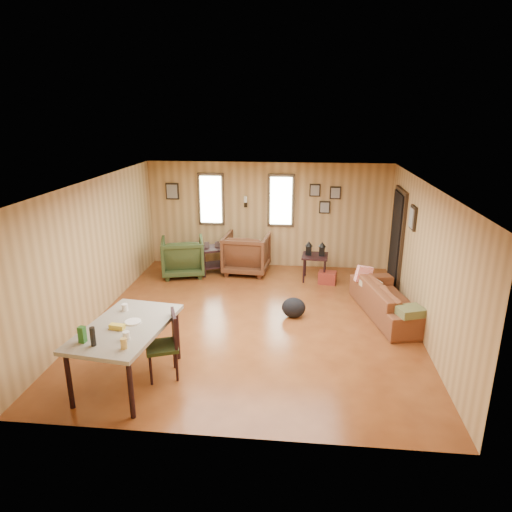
{
  "coord_description": "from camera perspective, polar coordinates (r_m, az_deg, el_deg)",
  "views": [
    {
      "loc": [
        0.79,
        -7.19,
        3.5
      ],
      "look_at": [
        0.0,
        0.4,
        1.05
      ],
      "focal_mm": 32.0,
      "sensor_mm": 36.0,
      "label": 1
    }
  ],
  "objects": [
    {
      "name": "room",
      "position": [
        7.84,
        1.14,
        0.76
      ],
      "size": [
        5.54,
        6.04,
        2.44
      ],
      "color": "brown",
      "rests_on": "ground"
    },
    {
      "name": "sofa",
      "position": [
        8.4,
        16.5,
        -4.61
      ],
      "size": [
        1.05,
        2.15,
        0.81
      ],
      "primitive_type": "imported",
      "rotation": [
        0.0,
        0.0,
        1.8
      ],
      "color": "brown",
      "rests_on": "ground"
    },
    {
      "name": "recliner_brown",
      "position": [
        10.16,
        -1.2,
        0.57
      ],
      "size": [
        1.02,
        0.97,
        0.98
      ],
      "primitive_type": "imported",
      "rotation": [
        0.0,
        0.0,
        3.06
      ],
      "color": "#4F2B17",
      "rests_on": "ground"
    },
    {
      "name": "recliner_green",
      "position": [
        10.15,
        -9.14,
        0.15
      ],
      "size": [
        1.08,
        1.04,
        0.92
      ],
      "primitive_type": "imported",
      "rotation": [
        0.0,
        0.0,
        -2.88
      ],
      "color": "#2A3719",
      "rests_on": "ground"
    },
    {
      "name": "end_table",
      "position": [
        10.18,
        -5.43,
        0.06
      ],
      "size": [
        0.74,
        0.72,
        0.74
      ],
      "rotation": [
        0.0,
        0.0,
        0.43
      ],
      "color": "black",
      "rests_on": "ground"
    },
    {
      "name": "side_table",
      "position": [
        9.76,
        7.41,
        0.26
      ],
      "size": [
        0.58,
        0.58,
        0.86
      ],
      "rotation": [
        0.0,
        0.0,
        -0.08
      ],
      "color": "black",
      "rests_on": "ground"
    },
    {
      "name": "cooler",
      "position": [
        9.74,
        8.91,
        -2.68
      ],
      "size": [
        0.4,
        0.32,
        0.26
      ],
      "rotation": [
        0.0,
        0.0,
        -0.18
      ],
      "color": "maroon",
      "rests_on": "ground"
    },
    {
      "name": "backpack",
      "position": [
        8.11,
        4.72,
        -6.44
      ],
      "size": [
        0.51,
        0.46,
        0.36
      ],
      "rotation": [
        0.0,
        0.0,
        -0.41
      ],
      "color": "black",
      "rests_on": "ground"
    },
    {
      "name": "sofa_pillows",
      "position": [
        8.14,
        16.05,
        -4.56
      ],
      "size": [
        0.99,
        1.74,
        0.36
      ],
      "rotation": [
        0.0,
        0.0,
        0.36
      ],
      "color": "brown",
      "rests_on": "sofa"
    },
    {
      "name": "dining_table",
      "position": [
        6.26,
        -16.05,
        -9.02
      ],
      "size": [
        1.16,
        1.72,
        1.06
      ],
      "rotation": [
        0.0,
        0.0,
        -0.13
      ],
      "color": "gray",
      "rests_on": "ground"
    },
    {
      "name": "dining_chair",
      "position": [
        6.37,
        -11.07,
        -10.42
      ],
      "size": [
        0.55,
        0.55,
        0.93
      ],
      "rotation": [
        0.0,
        0.0,
        0.37
      ],
      "color": "#2A3719",
      "rests_on": "ground"
    }
  ]
}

